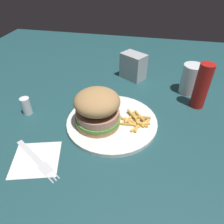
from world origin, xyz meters
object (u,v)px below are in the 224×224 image
at_px(fries_pile, 135,121).
at_px(ketchup_bottle, 202,86).
at_px(drink_glass, 191,81).
at_px(napkin_dispenser, 133,66).
at_px(fork, 36,159).
at_px(plate, 112,122).
at_px(napkin, 36,159).
at_px(salt_shaker, 26,106).
at_px(sandwich, 97,108).

xyz_separation_m(fries_pile, ketchup_bottle, (-0.18, -0.14, 0.06)).
bearing_deg(drink_glass, napkin_dispenser, -17.38).
bearing_deg(fork, ketchup_bottle, -142.05).
bearing_deg(drink_glass, fries_pile, 53.61).
height_order(plate, drink_glass, drink_glass).
xyz_separation_m(plate, napkin, (0.15, 0.17, -0.01)).
distance_m(fries_pile, ketchup_bottle, 0.24).
relative_size(plate, napkin_dispenser, 2.67).
bearing_deg(napkin, salt_shaker, -55.44).
xyz_separation_m(sandwich, drink_glass, (-0.27, -0.25, -0.02)).
height_order(sandwich, fries_pile, sandwich).
bearing_deg(napkin_dispenser, napkin, 101.24).
bearing_deg(drink_glass, plate, 44.28).
relative_size(fries_pile, drink_glass, 0.93).
bearing_deg(salt_shaker, napkin, 124.56).
bearing_deg(plate, sandwich, 31.16).
relative_size(plate, ketchup_bottle, 1.80).
distance_m(plate, napkin, 0.23).
xyz_separation_m(sandwich, fries_pile, (-0.10, -0.02, -0.05)).
relative_size(sandwich, salt_shaker, 2.28).
distance_m(napkin, fork, 0.00).
distance_m(napkin, salt_shaker, 0.20).
bearing_deg(fries_pile, drink_glass, -126.39).
distance_m(drink_glass, salt_shaker, 0.55).
bearing_deg(salt_shaker, ketchup_bottle, -163.83).
height_order(plate, ketchup_bottle, ketchup_bottle).
bearing_deg(salt_shaker, plate, -178.79).
height_order(fork, napkin_dispenser, napkin_dispenser).
relative_size(drink_glass, ketchup_bottle, 0.71).
bearing_deg(sandwich, drink_glass, -137.22).
bearing_deg(ketchup_bottle, drink_glass, -76.06).
relative_size(sandwich, napkin_dispenser, 1.28).
bearing_deg(fork, sandwich, -128.01).
bearing_deg(napkin_dispenser, drink_glass, -165.24).
height_order(napkin, drink_glass, drink_glass).
xyz_separation_m(plate, sandwich, (0.04, 0.02, 0.06)).
distance_m(plate, salt_shaker, 0.27).
xyz_separation_m(sandwich, fork, (0.12, 0.15, -0.06)).
relative_size(fork, ketchup_bottle, 1.07).
relative_size(plate, fork, 1.68).
xyz_separation_m(sandwich, ketchup_bottle, (-0.29, -0.17, 0.01)).
xyz_separation_m(drink_glass, salt_shaker, (0.49, 0.23, -0.02)).
distance_m(fries_pile, napkin, 0.28).
distance_m(napkin, drink_glass, 0.55).
height_order(sandwich, napkin_dispenser, sandwich).
bearing_deg(fries_pile, fork, 38.33).
bearing_deg(drink_glass, sandwich, 42.78).
height_order(fries_pile, fork, fries_pile).
bearing_deg(ketchup_bottle, napkin, 37.78).
bearing_deg(sandwich, fries_pile, -166.39).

